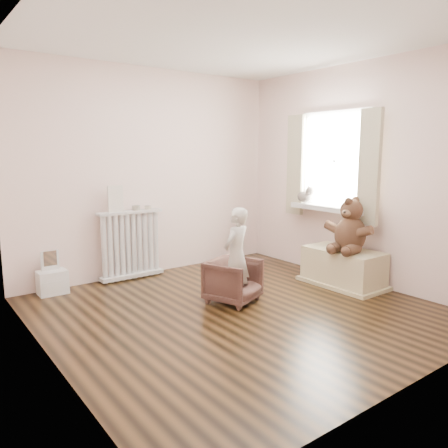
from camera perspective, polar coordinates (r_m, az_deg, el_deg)
floor at (r=4.44m, az=1.96°, el=-11.20°), size 3.60×3.60×0.01m
ceiling at (r=4.29m, az=2.17°, el=23.41°), size 3.60×3.60×0.01m
back_wall at (r=5.68m, az=-9.46°, el=6.61°), size 3.60×0.02×2.60m
front_wall at (r=2.99m, az=24.26°, el=3.58°), size 3.60×0.02×2.60m
left_wall at (r=3.35m, az=-22.78°, el=4.21°), size 0.02×3.60×2.60m
right_wall at (r=5.47m, az=17.00°, el=6.24°), size 0.02×3.60×2.60m
window at (r=5.62m, az=14.35°, el=7.95°), size 0.03×0.90×1.10m
window_sill at (r=5.59m, az=13.53°, el=2.02°), size 0.22×1.10×0.06m
curtain_left at (r=5.19m, az=18.47°, el=7.01°), size 0.06×0.26×1.30m
curtain_right at (r=5.92m, az=9.33°, el=7.59°), size 0.06×0.26×1.30m
radiator at (r=5.53m, az=-12.05°, el=-3.06°), size 0.81×0.15×0.85m
paper_doll at (r=5.36m, az=-13.98°, el=3.22°), size 0.19×0.02×0.32m
tin_a at (r=5.48m, az=-11.39°, el=2.08°), size 0.10×0.10×0.06m
tin_b at (r=5.55m, az=-9.93°, el=2.15°), size 0.08×0.08×0.05m
toy_vanity at (r=5.21m, az=-21.60°, el=-5.57°), size 0.31×0.22×0.48m
armchair at (r=4.61m, az=1.23°, el=-7.42°), size 0.63×0.64×0.45m
child at (r=4.50m, az=1.63°, el=-4.07°), size 0.42×0.35×0.99m
toy_bench at (r=5.38m, az=15.28°, el=-5.63°), size 0.48×0.91×0.43m
teddy_bear at (r=5.19m, az=16.20°, el=-0.87°), size 0.56×0.47×0.62m
plush_cat at (r=5.83m, az=10.50°, el=3.70°), size 0.22×0.30×0.22m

